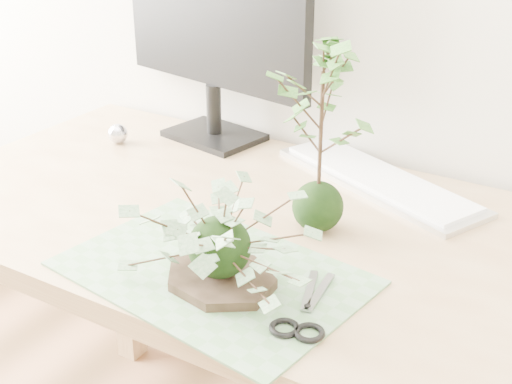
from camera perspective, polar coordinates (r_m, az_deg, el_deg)
desk at (r=1.26m, az=5.32°, el=-7.07°), size 1.60×0.70×0.74m
cutting_mat at (r=1.11m, az=-3.52°, el=-6.46°), size 0.49×0.36×0.00m
stone_dish at (r=1.08m, az=-2.87°, el=-6.94°), size 0.22×0.22×0.01m
ivy_kokedama at (r=1.03m, az=-2.99°, el=-2.27°), size 0.34×0.34×0.19m
maple_kokedama at (r=1.14m, az=5.36°, el=8.51°), size 0.22×0.22×0.37m
keyboard at (r=1.42m, az=9.77°, el=1.00°), size 0.48×0.31×0.02m
monitor at (r=1.57m, az=-3.40°, el=13.35°), size 0.51×0.18×0.45m
foil_ball at (r=1.63m, az=-10.99°, el=4.61°), size 0.04×0.04×0.04m
scissors at (r=1.00m, az=3.30°, el=-10.18°), size 0.09×0.18×0.01m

